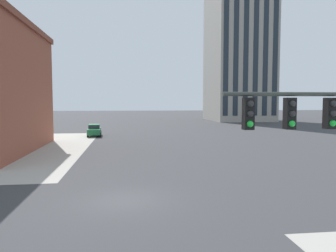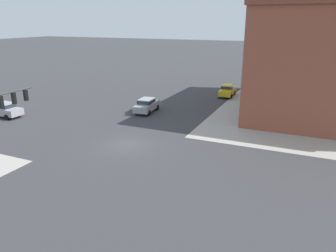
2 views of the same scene
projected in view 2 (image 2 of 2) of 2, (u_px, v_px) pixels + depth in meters
ground_plane at (127, 145)px, 29.05m from camera, size 320.00×320.00×0.00m
car_main_northbound_far at (227, 90)px, 47.63m from camera, size 4.47×2.03×1.68m
car_main_southbound_near at (4, 109)px, 37.41m from camera, size 1.95×4.43×1.68m
car_main_southbound_far at (147, 105)px, 39.35m from camera, size 4.53×2.16×1.68m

